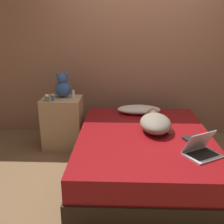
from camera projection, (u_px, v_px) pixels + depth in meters
ground_plane at (143, 171)px, 3.12m from camera, size 12.00×12.00×0.00m
wall_back at (140, 50)px, 3.90m from camera, size 8.00×0.06×2.60m
bed at (144, 153)px, 3.04m from camera, size 1.52×1.96×0.47m
nightstand at (63, 122)px, 3.67m from camera, size 0.53×0.42×0.70m
pillow at (139, 109)px, 3.66m from camera, size 0.60×0.31×0.11m
person_lying at (155, 122)px, 3.08m from camera, size 0.38×0.71×0.18m
laptop at (201, 150)px, 2.48m from camera, size 0.40×0.37×0.23m
teddy_bear at (63, 86)px, 3.58m from camera, size 0.22×0.22×0.34m
bottle_pink at (46, 98)px, 3.45m from camera, size 0.03×0.03×0.08m
bottle_blue at (53, 97)px, 3.43m from camera, size 0.03×0.03×0.09m
bottle_white at (73, 94)px, 3.55m from camera, size 0.04×0.04×0.11m
bottle_green at (47, 98)px, 3.39m from camera, size 0.03×0.03×0.09m
book at (194, 139)px, 2.82m from camera, size 0.26×0.22×0.02m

